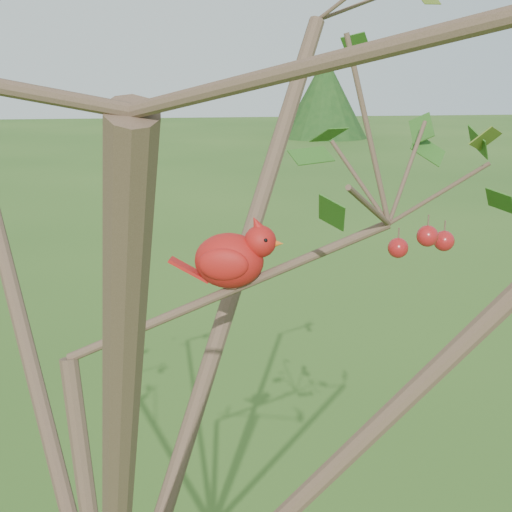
# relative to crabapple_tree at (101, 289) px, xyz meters

# --- Properties ---
(crabapple_tree) EXTENTS (2.35, 2.05, 2.95)m
(crabapple_tree) POSITION_rel_crabapple_tree_xyz_m (0.00, 0.00, 0.00)
(crabapple_tree) COLOR #453425
(crabapple_tree) RESTS_ON ground
(cardinal) EXTENTS (0.21, 0.13, 0.15)m
(cardinal) POSITION_rel_crabapple_tree_xyz_m (0.24, 0.10, 0.02)
(cardinal) COLOR #AC1C0E
(cardinal) RESTS_ON ground
(distant_trees) EXTENTS (41.27, 7.61, 3.13)m
(distant_trees) POSITION_rel_crabapple_tree_xyz_m (-3.48, 23.60, -0.71)
(distant_trees) COLOR #453425
(distant_trees) RESTS_ON ground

